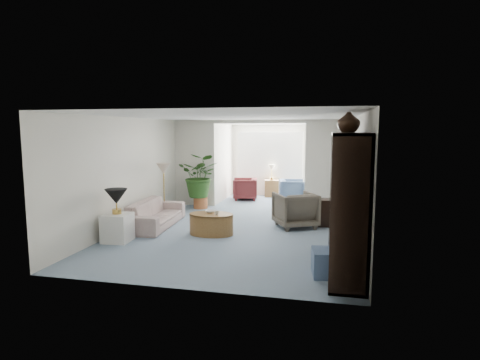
% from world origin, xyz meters
% --- Properties ---
extents(floor, '(6.00, 6.00, 0.00)m').
position_xyz_m(floor, '(0.00, 0.00, 0.00)').
color(floor, '#89A0B5').
rests_on(floor, ground).
extents(sunroom_floor, '(2.60, 2.60, 0.00)m').
position_xyz_m(sunroom_floor, '(0.00, 4.10, 0.00)').
color(sunroom_floor, '#89A0B5').
rests_on(sunroom_floor, ground).
extents(back_pier_left, '(1.20, 0.12, 2.50)m').
position_xyz_m(back_pier_left, '(-1.90, 3.00, 1.25)').
color(back_pier_left, silver).
rests_on(back_pier_left, ground).
extents(back_pier_right, '(1.20, 0.12, 2.50)m').
position_xyz_m(back_pier_right, '(1.90, 3.00, 1.25)').
color(back_pier_right, silver).
rests_on(back_pier_right, ground).
extents(back_header, '(2.60, 0.12, 0.10)m').
position_xyz_m(back_header, '(0.00, 3.00, 2.45)').
color(back_header, silver).
rests_on(back_header, back_pier_left).
extents(window_pane, '(2.20, 0.02, 1.50)m').
position_xyz_m(window_pane, '(0.00, 5.18, 1.40)').
color(window_pane, white).
extents(window_blinds, '(2.20, 0.02, 1.50)m').
position_xyz_m(window_blinds, '(0.00, 5.15, 1.40)').
color(window_blinds, white).
extents(framed_picture, '(0.04, 0.50, 0.40)m').
position_xyz_m(framed_picture, '(2.46, -0.10, 1.70)').
color(framed_picture, '#B2A28F').
extents(sofa, '(0.92, 2.08, 0.59)m').
position_xyz_m(sofa, '(-1.94, 0.33, 0.30)').
color(sofa, beige).
rests_on(sofa, ground).
extents(end_table, '(0.54, 0.54, 0.56)m').
position_xyz_m(end_table, '(-2.14, -1.02, 0.28)').
color(end_table, white).
rests_on(end_table, ground).
extents(table_lamp, '(0.44, 0.44, 0.30)m').
position_xyz_m(table_lamp, '(-2.14, -1.02, 0.91)').
color(table_lamp, black).
rests_on(table_lamp, end_table).
extents(floor_lamp, '(0.36, 0.36, 0.28)m').
position_xyz_m(floor_lamp, '(-2.11, 1.23, 1.25)').
color(floor_lamp, beige).
rests_on(floor_lamp, ground).
extents(coffee_table, '(0.96, 0.96, 0.45)m').
position_xyz_m(coffee_table, '(-0.47, -0.09, 0.23)').
color(coffee_table, olive).
rests_on(coffee_table, ground).
extents(coffee_bowl, '(0.21, 0.21, 0.05)m').
position_xyz_m(coffee_bowl, '(-0.52, 0.01, 0.48)').
color(coffee_bowl, white).
rests_on(coffee_bowl, coffee_table).
extents(coffee_cup, '(0.09, 0.09, 0.09)m').
position_xyz_m(coffee_cup, '(-0.32, -0.19, 0.49)').
color(coffee_cup, silver).
rests_on(coffee_cup, coffee_table).
extents(wingback_chair, '(1.17, 1.18, 0.80)m').
position_xyz_m(wingback_chair, '(1.22, 0.96, 0.40)').
color(wingback_chair, '#5A5347').
rests_on(wingback_chair, ground).
extents(side_table_dark, '(0.57, 0.48, 0.62)m').
position_xyz_m(side_table_dark, '(1.92, 1.26, 0.31)').
color(side_table_dark, black).
rests_on(side_table_dark, ground).
extents(entertainment_cabinet, '(0.52, 1.96, 2.18)m').
position_xyz_m(entertainment_cabinet, '(2.23, -1.80, 1.09)').
color(entertainment_cabinet, black).
rests_on(entertainment_cabinet, ground).
extents(cabinet_urn, '(0.36, 0.36, 0.38)m').
position_xyz_m(cabinet_urn, '(2.23, -1.30, 2.37)').
color(cabinet_urn, black).
rests_on(cabinet_urn, entertainment_cabinet).
extents(ottoman, '(0.56, 0.56, 0.40)m').
position_xyz_m(ottoman, '(1.98, -2.00, 0.20)').
color(ottoman, slate).
rests_on(ottoman, ground).
extents(plant_pot, '(0.40, 0.40, 0.32)m').
position_xyz_m(plant_pot, '(-1.60, 2.59, 0.16)').
color(plant_pot, '#AF5F32').
rests_on(plant_pot, ground).
extents(house_plant, '(1.12, 0.97, 1.24)m').
position_xyz_m(house_plant, '(-1.60, 2.59, 0.94)').
color(house_plant, '#274E1B').
rests_on(house_plant, plant_pot).
extents(sunroom_chair_blue, '(0.88, 0.86, 0.69)m').
position_xyz_m(sunroom_chair_blue, '(0.85, 4.24, 0.35)').
color(sunroom_chair_blue, slate).
rests_on(sunroom_chair_blue, ground).
extents(sunroom_chair_maroon, '(0.88, 0.86, 0.69)m').
position_xyz_m(sunroom_chair_maroon, '(-0.65, 4.24, 0.35)').
color(sunroom_chair_maroon, maroon).
rests_on(sunroom_chair_maroon, ground).
extents(sunroom_table, '(0.52, 0.43, 0.56)m').
position_xyz_m(sunroom_table, '(0.10, 4.99, 0.28)').
color(sunroom_table, olive).
rests_on(sunroom_table, ground).
extents(shelf_clutter, '(0.30, 1.23, 1.06)m').
position_xyz_m(shelf_clutter, '(2.18, -1.87, 1.09)').
color(shelf_clutter, '#5C5A56').
rests_on(shelf_clutter, entertainment_cabinet).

